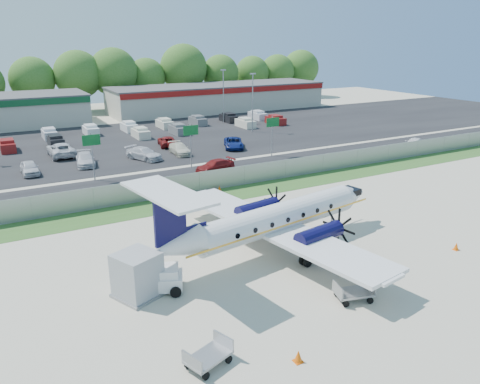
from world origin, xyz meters
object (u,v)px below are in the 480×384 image
aircraft (275,219)px  pushback_tug (161,279)px  baggage_cart_near (208,356)px  baggage_cart_far (354,292)px  service_container (137,276)px

aircraft → pushback_tug: aircraft is taller
pushback_tug → baggage_cart_near: size_ratio=1.34×
aircraft → baggage_cart_far: bearing=-88.1°
aircraft → pushback_tug: (-8.92, -1.50, -1.60)m
pushback_tug → baggage_cart_near: bearing=-93.3°
aircraft → baggage_cart_far: 8.03m
baggage_cart_near → service_container: 7.57m
baggage_cart_far → service_container: service_container is taller
pushback_tug → baggage_cart_far: bearing=-34.6°
baggage_cart_far → service_container: bearing=148.7°
baggage_cart_near → baggage_cart_far: bearing=6.4°
baggage_cart_near → baggage_cart_far: 9.67m
pushback_tug → service_container: service_container is taller
aircraft → service_container: bearing=-172.1°
service_container → aircraft: bearing=7.9°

